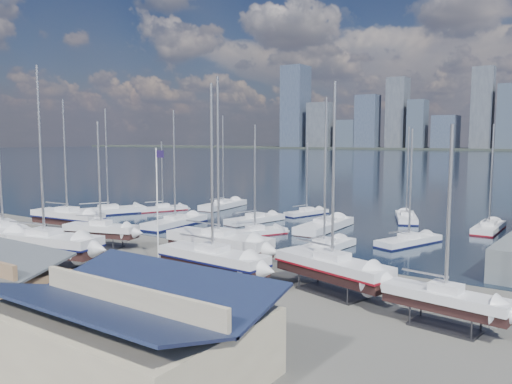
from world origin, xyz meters
The scene contains 25 objects.
ground centered at (0.00, -10.00, 0.00)m, with size 1400.00×1400.00×0.00m, color #605E59.
shed_blue centered at (16.00, -26.00, 2.42)m, with size 13.65×9.45×4.71m.
sailboat_cradle_0 centered at (-19.69, -4.54, 2.11)m, with size 10.59×3.94×16.68m.
sailboat_cradle_1 centered at (-14.94, -15.38, 2.20)m, with size 12.00×5.53×18.52m.
sailboat_cradle_2 centered at (-9.38, -7.57, 1.96)m, with size 8.60×4.64×13.71m.
sailboat_cradle_3 centered at (-7.12, -15.75, 2.20)m, with size 11.93×5.49×18.42m.
sailboat_cradle_4 centered at (5.97, -6.23, 2.15)m, with size 10.85×3.25×17.48m.
sailboat_cradle_5 centered at (9.48, -11.40, 2.08)m, with size 10.17×3.36×16.19m.
sailboat_cradle_6 centered at (18.67, -8.30, 2.07)m, with size 10.28×5.34×16.01m.
sailboat_cradle_7 centered at (27.63, -10.86, 1.91)m, with size 7.82×3.10×12.68m.
sailboat_moored_0 centered at (-28.23, 8.72, 0.31)m, with size 7.93×11.84×17.31m.
sailboat_moored_1 centered at (-23.88, 16.33, 0.31)m, with size 5.44×8.22×12.00m.
sailboat_moored_2 centered at (-17.80, 24.75, 0.32)m, with size 4.16×11.22×16.57m.
sailboat_moored_3 centered at (-12.19, 6.99, 0.31)m, with size 4.05×11.22×16.43m.
sailboat_moored_4 centered at (-4.68, 15.32, 0.32)m, with size 4.59×9.92×14.46m.
sailboat_moored_5 centered at (-2.08, 25.75, 0.31)m, with size 4.26×8.26×11.89m.
sailboat_moored_6 centered at (0.63, 7.55, 0.31)m, with size 5.80×8.39×12.32m.
sailboat_moored_7 centered at (6.03, 15.77, 0.33)m, with size 3.69×11.97×17.92m.
sailboat_moored_8 centered at (12.45, 29.20, 0.31)m, with size 5.96×9.84×14.23m.
sailboat_moored_9 centered at (11.61, 4.47, 0.32)m, with size 3.41×9.41×13.92m.
sailboat_moored_10 centered at (18.00, 12.75, 0.31)m, with size 5.43×9.39×13.55m.
sailboat_moored_11 centered at (23.88, 26.92, 0.31)m, with size 2.80×9.63×14.35m.
car_c centered at (1.51, -20.60, 0.73)m, with size 2.42×5.24×1.46m, color gray.
car_d centered at (4.60, -21.85, 0.82)m, with size 2.29×5.62×1.63m, color gray.
flagpole centered at (2.39, -10.49, 6.30)m, with size 0.98×0.12×11.03m.
Camera 1 is at (34.88, -42.27, 11.74)m, focal length 35.00 mm.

